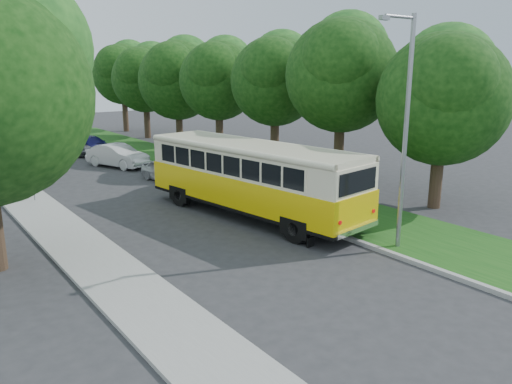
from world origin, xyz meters
TOP-DOWN VIEW (x-y plane):
  - ground at (0.00, 0.00)m, footprint 120.00×120.00m
  - curb at (3.60, 5.00)m, footprint 0.20×70.00m
  - grass_verge at (5.95, 5.00)m, footprint 4.50×70.00m
  - sidewalk at (-4.80, 5.00)m, footprint 2.20×70.00m
  - treeline at (3.15, 17.99)m, footprint 24.27×41.91m
  - lamppost_near at (4.21, -2.50)m, footprint 1.71×0.16m
  - lamppost_far at (-4.70, 16.00)m, footprint 1.71×0.16m
  - warning_sign at (-4.50, 11.98)m, footprint 0.56×0.10m
  - vintage_bus at (2.52, 3.89)m, footprint 4.26×11.24m
  - car_silver at (2.71, 12.48)m, footprint 1.81×3.73m
  - car_white at (2.13, 18.18)m, footprint 3.09×4.77m
  - car_blue at (2.42, 24.24)m, footprint 3.14×4.94m
  - car_grey at (1.94, 24.60)m, footprint 2.36×4.59m

SIDE VIEW (x-z plane):
  - ground at x=0.00m, z-range 0.00..0.00m
  - sidewalk at x=-4.80m, z-range 0.00..0.12m
  - grass_verge at x=5.95m, z-range 0.00..0.13m
  - curb at x=3.60m, z-range 0.00..0.15m
  - car_silver at x=2.71m, z-range 0.00..1.23m
  - car_grey at x=1.94m, z-range 0.00..1.24m
  - car_blue at x=2.42m, z-range 0.00..1.33m
  - car_white at x=2.13m, z-range 0.00..1.49m
  - vintage_bus at x=2.52m, z-range 0.00..3.26m
  - warning_sign at x=-4.50m, z-range 0.46..2.96m
  - lamppost_far at x=-4.70m, z-range 0.37..7.87m
  - lamppost_near at x=4.21m, z-range 0.37..8.37m
  - treeline at x=3.15m, z-range 1.20..10.66m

